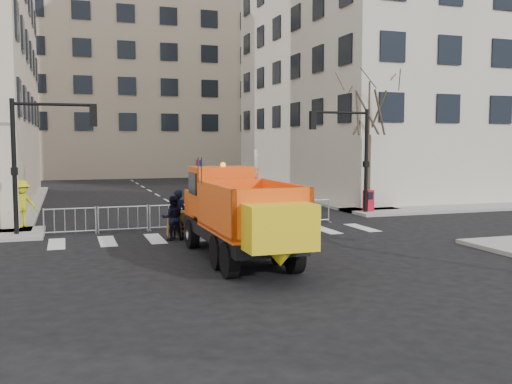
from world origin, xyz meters
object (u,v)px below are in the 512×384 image
object	(u,v)px
plow_truck	(240,212)
cop_c	(227,217)
cop_b	(173,218)
worker	(22,204)
newspaper_box	(368,201)
cop_a	(178,214)

from	to	relation	value
plow_truck	cop_c	xyz separation A→B (m)	(0.74, 4.18, -0.73)
plow_truck	cop_b	distance (m)	4.65
plow_truck	worker	world-z (taller)	plow_truck
cop_c	newspaper_box	distance (m)	10.27
plow_truck	newspaper_box	bearing A→B (deg)	-47.13
plow_truck	worker	size ratio (longest dim) A/B	4.52
plow_truck	cop_b	bearing A→B (deg)	16.71
worker	cop_c	bearing A→B (deg)	-60.49
cop_a	plow_truck	bearing A→B (deg)	92.37
worker	newspaper_box	distance (m)	16.67
cop_c	worker	world-z (taller)	worker
newspaper_box	plow_truck	bearing A→B (deg)	-151.94
plow_truck	worker	xyz separation A→B (m)	(-6.92, 8.80, -0.40)
newspaper_box	cop_c	bearing A→B (deg)	-166.35
cop_a	worker	xyz separation A→B (m)	(-5.84, 4.08, 0.19)
plow_truck	cop_a	xyz separation A→B (m)	(-1.08, 4.71, -0.59)
plow_truck	cop_a	distance (m)	4.87
cop_b	plow_truck	bearing A→B (deg)	113.11
cop_b	cop_c	xyz separation A→B (m)	(2.07, -0.22, -0.04)
cop_b	newspaper_box	size ratio (longest dim) A/B	1.55
cop_b	worker	world-z (taller)	worker
newspaper_box	cop_b	bearing A→B (deg)	-171.99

